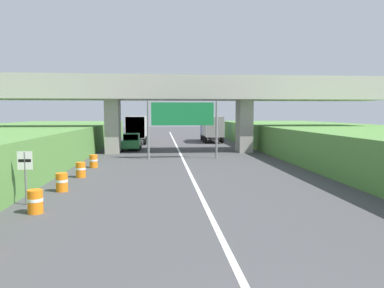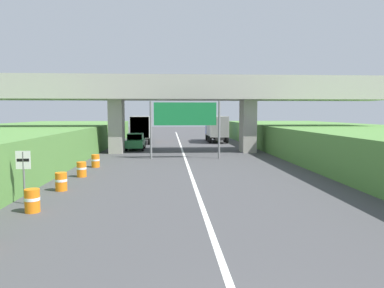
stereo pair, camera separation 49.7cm
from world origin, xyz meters
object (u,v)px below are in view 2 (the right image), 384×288
object	(u,v)px
truck_orange	(142,128)
car_silver	(145,133)
construction_barrel_4	(95,161)
construction_barrel_1	(32,200)
overhead_highway_sign	(185,117)
truck_blue	(216,127)
construction_barrel_2	(61,181)
speed_limit_sign	(23,169)
car_green	(136,142)
construction_barrel_3	(82,169)

from	to	relation	value
truck_orange	car_silver	bearing A→B (deg)	90.79
car_silver	construction_barrel_4	xyz separation A→B (m)	(-1.58, -28.24, -0.40)
construction_barrel_1	construction_barrel_4	size ratio (longest dim) A/B	1.00
overhead_highway_sign	truck_blue	world-z (taller)	overhead_highway_sign
overhead_highway_sign	car_silver	distance (m)	24.44
construction_barrel_1	construction_barrel_2	world-z (taller)	same
construction_barrel_2	car_silver	bearing A→B (deg)	87.32
overhead_highway_sign	speed_limit_sign	world-z (taller)	overhead_highway_sign
car_green	construction_barrel_1	distance (m)	23.81
construction_barrel_1	construction_barrel_2	xyz separation A→B (m)	(-0.05, 3.87, 0.00)
overhead_highway_sign	construction_barrel_4	distance (m)	8.46
car_green	construction_barrel_2	xyz separation A→B (m)	(-1.79, -19.87, -0.40)
truck_blue	construction_barrel_1	xyz separation A→B (m)	(-11.48, -33.59, -1.47)
speed_limit_sign	car_green	xyz separation A→B (m)	(2.56, 22.38, -0.62)
overhead_highway_sign	construction_barrel_1	xyz separation A→B (m)	(-6.58, -16.05, -3.02)
construction_barrel_2	construction_barrel_3	size ratio (longest dim) A/B	1.00
construction_barrel_3	overhead_highway_sign	bearing A→B (deg)	51.70
overhead_highway_sign	construction_barrel_2	xyz separation A→B (m)	(-6.63, -12.18, -3.02)
truck_blue	construction_barrel_2	xyz separation A→B (m)	(-11.53, -29.72, -1.47)
overhead_highway_sign	car_green	size ratio (longest dim) A/B	1.43
truck_blue	car_silver	bearing A→B (deg)	147.57
truck_blue	car_silver	world-z (taller)	truck_blue
construction_barrel_2	speed_limit_sign	bearing A→B (deg)	-107.14
construction_barrel_1	overhead_highway_sign	bearing A→B (deg)	67.72
truck_blue	construction_barrel_1	size ratio (longest dim) A/B	8.11
truck_orange	construction_barrel_4	bearing A→B (deg)	-94.67
truck_blue	construction_barrel_4	size ratio (longest dim) A/B	8.11
speed_limit_sign	truck_blue	size ratio (longest dim) A/B	0.31
truck_blue	construction_barrel_1	distance (m)	35.52
construction_barrel_1	construction_barrel_3	size ratio (longest dim) A/B	1.00
construction_barrel_2	car_green	bearing A→B (deg)	84.86
truck_blue	construction_barrel_2	distance (m)	31.91
car_green	construction_barrel_2	bearing A→B (deg)	-95.14
truck_orange	speed_limit_sign	bearing A→B (deg)	-94.74
construction_barrel_3	construction_barrel_2	bearing A→B (deg)	-90.90
truck_orange	construction_barrel_3	size ratio (longest dim) A/B	8.11
construction_barrel_3	car_green	bearing A→B (deg)	83.84
truck_blue	construction_barrel_2	bearing A→B (deg)	-111.21
construction_barrel_4	construction_barrel_3	bearing A→B (deg)	-90.59
overhead_highway_sign	construction_barrel_1	size ratio (longest dim) A/B	6.53
speed_limit_sign	construction_barrel_1	bearing A→B (deg)	-58.86
speed_limit_sign	car_green	distance (m)	22.53
construction_barrel_4	construction_barrel_2	bearing A→B (deg)	-90.75
overhead_highway_sign	construction_barrel_4	world-z (taller)	overhead_highway_sign
speed_limit_sign	truck_orange	xyz separation A→B (m)	(2.56, 30.86, 0.46)
truck_blue	construction_barrel_2	size ratio (longest dim) A/B	8.11
truck_orange	construction_barrel_2	distance (m)	28.45
overhead_highway_sign	truck_orange	bearing A→B (deg)	106.67
truck_blue	construction_barrel_4	xyz separation A→B (m)	(-11.43, -21.98, -1.47)
speed_limit_sign	construction_barrel_3	bearing A→B (deg)	82.55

